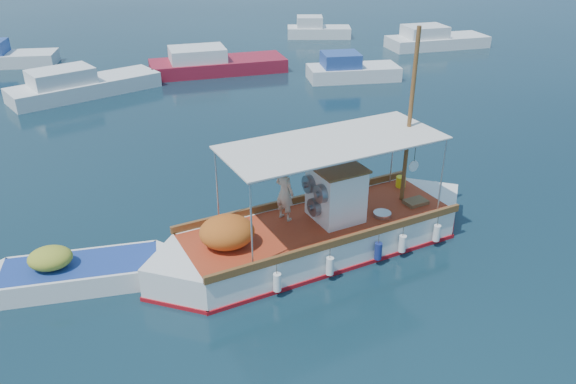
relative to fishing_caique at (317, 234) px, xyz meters
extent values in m
plane|color=black|center=(0.01, 0.42, -0.57)|extent=(160.00, 160.00, 0.00)
cube|color=white|center=(0.06, 0.02, -0.20)|extent=(8.41, 5.01, 1.17)
cube|color=white|center=(-3.73, -1.22, -0.20)|extent=(2.53, 2.53, 1.17)
cube|color=white|center=(3.85, 1.25, -0.20)|extent=(2.53, 2.53, 1.17)
cube|color=#9F0F16|center=(0.06, 0.02, -0.55)|extent=(8.54, 5.12, 0.19)
cube|color=#A23319|center=(0.06, 0.02, 0.37)|extent=(8.35, 4.81, 0.06)
cube|color=brown|center=(-0.36, 1.29, 0.50)|extent=(7.72, 2.61, 0.21)
cube|color=brown|center=(0.47, -1.26, 0.50)|extent=(7.72, 2.61, 0.21)
cube|color=white|center=(0.56, 0.18, 1.19)|extent=(1.64, 1.71, 1.60)
cube|color=brown|center=(0.56, 0.18, 2.02)|extent=(1.78, 1.85, 0.06)
cylinder|color=slate|center=(0.01, -0.36, 1.51)|extent=(0.39, 0.58, 0.53)
cylinder|color=slate|center=(-0.20, 0.29, 1.51)|extent=(0.39, 0.58, 0.53)
cylinder|color=slate|center=(-0.09, -0.03, 0.92)|extent=(0.39, 0.58, 0.53)
cylinder|color=brown|center=(2.89, 0.94, 3.05)|extent=(0.16, 0.16, 5.32)
cylinder|color=brown|center=(2.08, 0.68, 2.62)|extent=(1.85, 0.68, 0.09)
cylinder|color=silver|center=(-2.83, 0.30, 1.59)|extent=(0.06, 0.06, 2.39)
cylinder|color=silver|center=(-2.11, -1.92, 1.59)|extent=(0.06, 0.06, 2.39)
cylinder|color=silver|center=(2.93, 2.19, 1.59)|extent=(0.06, 0.06, 2.39)
cylinder|color=silver|center=(3.66, -0.04, 1.59)|extent=(0.06, 0.06, 2.39)
cube|color=beige|center=(0.41, 0.13, 2.81)|extent=(6.76, 4.38, 0.04)
ellipsoid|color=#BB571B|center=(-2.67, -0.88, 0.84)|extent=(1.81, 1.67, 0.89)
cube|color=yellow|center=(1.19, 1.00, 0.60)|extent=(0.31, 0.26, 0.43)
cylinder|color=yellow|center=(3.16, 1.81, 0.57)|extent=(0.40, 0.40, 0.36)
cube|color=brown|center=(3.22, 0.60, 0.45)|extent=(0.81, 0.67, 0.13)
cylinder|color=#B2B2B2|center=(1.96, 0.02, 0.45)|extent=(0.67, 0.67, 0.13)
cylinder|color=white|center=(2.63, -0.32, 2.12)|extent=(0.31, 0.13, 0.32)
cylinder|color=white|center=(-1.50, -2.06, -0.09)|extent=(0.27, 0.27, 0.51)
cylinder|color=navy|center=(1.53, -1.07, -0.09)|extent=(0.27, 0.27, 0.51)
cylinder|color=white|center=(3.55, -0.41, -0.09)|extent=(0.27, 0.27, 0.51)
imported|color=beige|center=(-0.91, 0.35, 1.26)|extent=(0.72, 0.74, 1.71)
cube|color=white|center=(-6.63, -0.56, -0.35)|extent=(4.11, 1.81, 0.79)
cube|color=white|center=(-8.63, -0.68, -0.35)|extent=(1.57, 1.57, 0.79)
cube|color=white|center=(-4.62, -0.44, -0.35)|extent=(1.57, 1.57, 0.79)
cube|color=navy|center=(-6.63, -0.56, 0.03)|extent=(4.10, 1.64, 0.04)
ellipsoid|color=#A0A52E|center=(-7.32, -0.60, 0.33)|extent=(1.21, 1.01, 0.58)
cube|color=silver|center=(-9.16, 17.36, -0.27)|extent=(8.03, 6.01, 1.00)
cube|color=silver|center=(-10.19, 16.77, 0.63)|extent=(3.75, 3.34, 0.80)
cube|color=maroon|center=(-1.78, 20.85, -0.27)|extent=(8.51, 3.82, 1.00)
cube|color=silver|center=(-3.00, 20.70, 0.63)|extent=(3.56, 2.78, 0.80)
cube|color=silver|center=(6.02, 17.90, -0.27)|extent=(5.31, 2.21, 1.00)
cube|color=#29478B|center=(5.23, 17.90, 0.63)|extent=(2.13, 1.87, 0.80)
cube|color=silver|center=(14.34, 25.18, -0.27)|extent=(7.52, 3.42, 1.00)
cube|color=silver|center=(13.26, 25.06, 0.63)|extent=(3.14, 2.53, 0.80)
cube|color=silver|center=(-15.38, 24.76, -0.27)|extent=(6.63, 2.43, 1.00)
cube|color=silver|center=(6.59, 30.08, -0.27)|extent=(5.13, 2.76, 1.00)
cube|color=silver|center=(5.87, 30.20, 0.63)|extent=(2.20, 1.99, 0.80)
camera|label=1|loc=(-3.18, -13.82, 8.57)|focal=35.00mm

